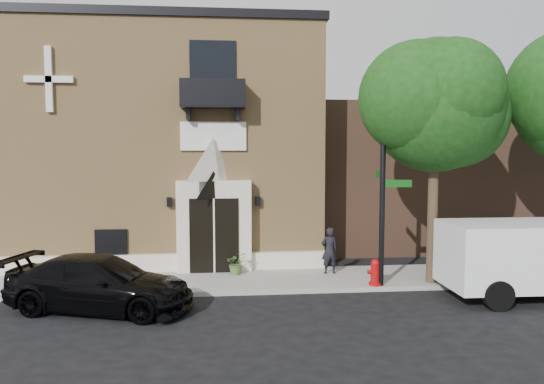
{
  "coord_description": "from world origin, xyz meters",
  "views": [
    {
      "loc": [
        -0.78,
        -15.83,
        4.5
      ],
      "look_at": [
        0.97,
        2.0,
        3.0
      ],
      "focal_mm": 35.0,
      "sensor_mm": 36.0,
      "label": 1
    }
  ],
  "objects_px": {
    "street_sign": "(383,186)",
    "dumpster": "(496,259)",
    "black_sedan": "(100,284)",
    "pedestrian_near": "(329,250)",
    "fire_hydrant": "(375,272)"
  },
  "relations": [
    {
      "from": "black_sedan",
      "to": "fire_hydrant",
      "type": "height_order",
      "value": "black_sedan"
    },
    {
      "from": "black_sedan",
      "to": "fire_hydrant",
      "type": "bearing_deg",
      "value": -64.67
    },
    {
      "from": "street_sign",
      "to": "pedestrian_near",
      "type": "xyz_separation_m",
      "value": [
        -1.31,
        1.75,
        -2.35
      ]
    },
    {
      "from": "black_sedan",
      "to": "pedestrian_near",
      "type": "distance_m",
      "value": 7.7
    },
    {
      "from": "dumpster",
      "to": "pedestrian_near",
      "type": "relative_size",
      "value": 1.34
    },
    {
      "from": "street_sign",
      "to": "dumpster",
      "type": "distance_m",
      "value": 4.86
    },
    {
      "from": "black_sedan",
      "to": "dumpster",
      "type": "relative_size",
      "value": 2.42
    },
    {
      "from": "fire_hydrant",
      "to": "dumpster",
      "type": "bearing_deg",
      "value": 7.81
    },
    {
      "from": "black_sedan",
      "to": "fire_hydrant",
      "type": "xyz_separation_m",
      "value": [
        8.18,
        1.33,
        -0.19
      ]
    },
    {
      "from": "fire_hydrant",
      "to": "pedestrian_near",
      "type": "distance_m",
      "value": 2.09
    },
    {
      "from": "dumpster",
      "to": "street_sign",
      "type": "bearing_deg",
      "value": -153.81
    },
    {
      "from": "black_sedan",
      "to": "pedestrian_near",
      "type": "xyz_separation_m",
      "value": [
        7.07,
        3.05,
        0.2
      ]
    },
    {
      "from": "street_sign",
      "to": "dumpster",
      "type": "xyz_separation_m",
      "value": [
        4.12,
        0.62,
        -2.52
      ]
    },
    {
      "from": "black_sedan",
      "to": "street_sign",
      "type": "xyz_separation_m",
      "value": [
        8.38,
        1.3,
        2.55
      ]
    },
    {
      "from": "fire_hydrant",
      "to": "pedestrian_near",
      "type": "xyz_separation_m",
      "value": [
        -1.11,
        1.72,
        0.39
      ]
    }
  ]
}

